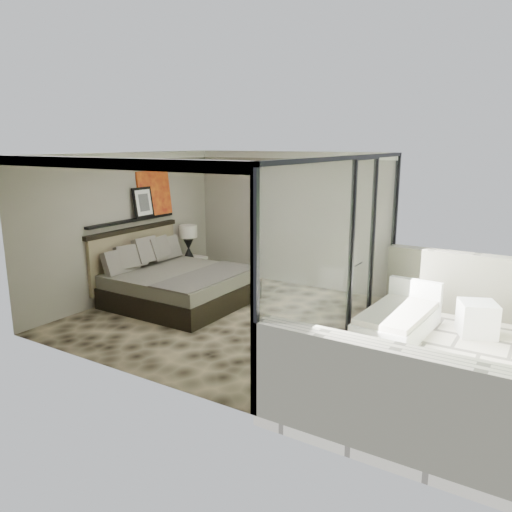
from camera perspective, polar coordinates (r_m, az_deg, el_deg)
The scene contains 14 objects.
floor at distance 8.89m, azimuth -3.98°, elevation -6.76°, with size 5.00×5.00×0.00m, color black.
ceiling at distance 8.38m, azimuth -4.28°, elevation 11.52°, with size 4.50×5.00×0.02m, color silver.
back_wall at distance 10.61m, azimuth 3.82°, elevation 4.27°, with size 4.50×0.02×2.80m, color gray.
left_wall at distance 9.99m, azimuth -14.59°, elevation 3.34°, with size 0.02×5.00×2.80m, color gray.
glass_wall at distance 7.45m, azimuth 10.02°, elevation 0.40°, with size 0.08×5.00×2.80m, color white.
terrace_slab at distance 7.51m, azimuth 20.45°, elevation -11.89°, with size 3.00×5.00×0.12m, color beige.
picture_ledge at distance 10.00m, azimuth -13.97°, elevation 3.97°, with size 0.12×2.20×0.05m, color black.
bed at distance 9.57m, azimuth -9.17°, elevation -3.11°, with size 2.33×2.26×1.29m.
nightstand at distance 11.09m, azimuth -7.55°, elevation -1.31°, with size 0.57×0.57×0.57m, color black.
table_lamp at distance 10.95m, azimuth -7.75°, elevation 2.18°, with size 0.39×0.39×0.71m.
abstract_canvas at distance 10.42m, azimuth -11.54°, elevation 7.07°, with size 0.04×0.90×0.90m, color #9E390D.
framed_print at distance 10.13m, azimuth -12.78°, elevation 5.99°, with size 0.03×0.50×0.60m, color black.
ottoman at distance 8.66m, azimuth 23.96°, elevation -6.55°, with size 0.54×0.54×0.54m, color silver.
lounger at distance 8.36m, azimuth 15.98°, elevation -6.96°, with size 0.99×1.83×0.70m.
Camera 1 is at (4.94, -6.76, 2.99)m, focal length 35.00 mm.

